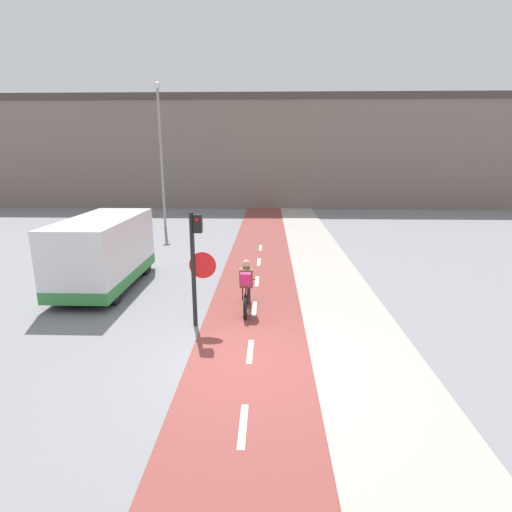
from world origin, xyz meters
TOP-DOWN VIEW (x-y plane):
  - ground_plane at (0.00, 0.00)m, footprint 120.00×120.00m
  - bike_lane at (0.00, 0.00)m, footprint 2.62×60.00m
  - sidewalk_strip at (2.51, 0.00)m, footprint 2.40×60.00m
  - building_row_background at (0.00, 26.52)m, footprint 60.00×5.20m
  - traffic_light_pole at (-1.39, 1.88)m, footprint 0.67×0.26m
  - street_lamp_far at (-5.72, 15.49)m, footprint 0.36×0.36m
  - cyclist_near at (-0.22, 2.85)m, footprint 0.46×1.77m
  - van at (-4.95, 4.80)m, footprint 1.94×4.61m

SIDE VIEW (x-z plane):
  - ground_plane at x=0.00m, z-range 0.00..0.00m
  - bike_lane at x=0.00m, z-range 0.00..0.02m
  - sidewalk_strip at x=2.51m, z-range 0.00..0.05m
  - cyclist_near at x=-0.22m, z-range -0.03..1.46m
  - van at x=-4.95m, z-range -0.02..2.28m
  - traffic_light_pole at x=-1.39m, z-range 0.36..3.28m
  - building_row_background at x=0.00m, z-range 0.01..8.67m
  - street_lamp_far at x=-5.72m, z-range 0.79..8.83m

